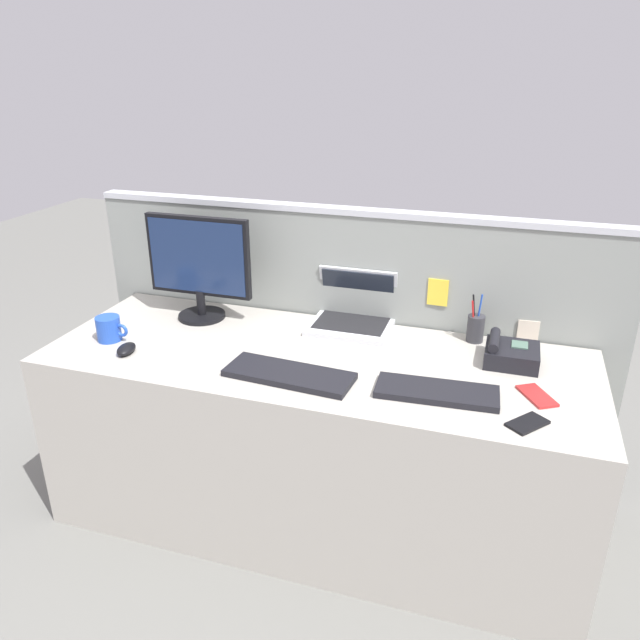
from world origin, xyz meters
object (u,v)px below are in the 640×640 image
object	(u,v)px
desktop_monitor	(199,263)
laptop	(354,313)
coffee_mug	(109,329)
cell_phone_red_case	(537,396)
pen_cup	(475,328)
keyboard_main	(289,375)
computer_mouse_right_hand	(126,349)
keyboard_spare	(437,392)
desk_phone	(510,354)
cell_phone_black_slab	(527,423)

from	to	relation	value
desktop_monitor	laptop	size ratio (longest dim) A/B	1.38
coffee_mug	cell_phone_red_case	bearing A→B (deg)	1.60
pen_cup	coffee_mug	world-z (taller)	pen_cup
keyboard_main	computer_mouse_right_hand	distance (m)	0.63
keyboard_main	keyboard_spare	xyz separation A→B (m)	(0.49, 0.03, 0.00)
desk_phone	cell_phone_black_slab	distance (m)	0.41
cell_phone_black_slab	pen_cup	bearing A→B (deg)	148.95
desk_phone	keyboard_spare	size ratio (longest dim) A/B	0.47
cell_phone_red_case	coffee_mug	world-z (taller)	coffee_mug
pen_cup	desk_phone	bearing A→B (deg)	-48.48
laptop	computer_mouse_right_hand	world-z (taller)	laptop
cell_phone_red_case	laptop	bearing A→B (deg)	120.03
cell_phone_red_case	coffee_mug	xyz separation A→B (m)	(-1.56, -0.04, 0.04)
pen_cup	coffee_mug	size ratio (longest dim) A/B	1.48
laptop	coffee_mug	world-z (taller)	laptop
desk_phone	computer_mouse_right_hand	distance (m)	1.38
desk_phone	computer_mouse_right_hand	xyz separation A→B (m)	(-1.34, -0.35, -0.02)
pen_cup	cell_phone_black_slab	bearing A→B (deg)	-70.21
desk_phone	cell_phone_red_case	bearing A→B (deg)	-67.50
cell_phone_black_slab	keyboard_main	bearing A→B (deg)	-145.30
desktop_monitor	desk_phone	bearing A→B (deg)	-2.33
desktop_monitor	keyboard_spare	bearing A→B (deg)	-19.20
desktop_monitor	keyboard_main	distance (m)	0.70
cell_phone_black_slab	desk_phone	bearing A→B (deg)	138.37
keyboard_main	cell_phone_red_case	distance (m)	0.81
desk_phone	keyboard_main	distance (m)	0.78
desk_phone	computer_mouse_right_hand	bearing A→B (deg)	-165.52
pen_cup	cell_phone_black_slab	distance (m)	0.59
desktop_monitor	keyboard_main	bearing A→B (deg)	-36.36
desktop_monitor	keyboard_main	size ratio (longest dim) A/B	1.01
desktop_monitor	desk_phone	xyz separation A→B (m)	(1.24, -0.05, -0.20)
desk_phone	coffee_mug	bearing A→B (deg)	-169.68
desk_phone	keyboard_spare	bearing A→B (deg)	-125.01
computer_mouse_right_hand	cell_phone_red_case	world-z (taller)	computer_mouse_right_hand
computer_mouse_right_hand	desk_phone	bearing A→B (deg)	3.28
desktop_monitor	keyboard_spare	world-z (taller)	desktop_monitor
cell_phone_black_slab	coffee_mug	xyz separation A→B (m)	(-1.53, 0.13, 0.04)
computer_mouse_right_hand	cell_phone_red_case	distance (m)	1.44
desktop_monitor	computer_mouse_right_hand	xyz separation A→B (m)	(-0.10, -0.40, -0.22)
laptop	cell_phone_black_slab	size ratio (longest dim) A/B	2.57
computer_mouse_right_hand	keyboard_spare	bearing A→B (deg)	-9.15
keyboard_spare	cell_phone_black_slab	bearing A→B (deg)	-22.14
laptop	keyboard_main	distance (m)	0.51
pen_cup	cell_phone_black_slab	size ratio (longest dim) A/B	1.53
keyboard_main	keyboard_spare	world-z (taller)	same
keyboard_spare	cell_phone_black_slab	world-z (taller)	keyboard_spare
laptop	pen_cup	distance (m)	0.48
laptop	computer_mouse_right_hand	bearing A→B (deg)	-144.81
keyboard_spare	desk_phone	bearing A→B (deg)	51.66
cell_phone_red_case	desktop_monitor	bearing A→B (deg)	137.16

